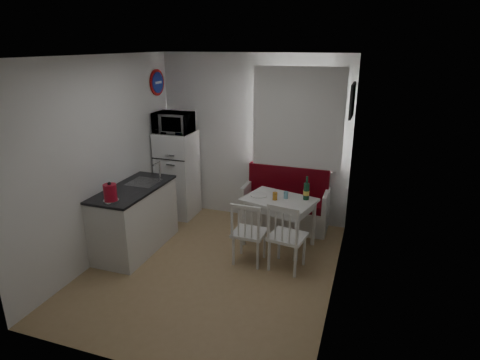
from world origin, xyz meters
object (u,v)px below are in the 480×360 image
(bench, at_px, (285,208))
(chair_left, at_px, (247,227))
(kitchen_counter, at_px, (135,218))
(dining_table, at_px, (279,204))
(chair_right, at_px, (286,231))
(wine_bottle, at_px, (307,188))
(kettle, at_px, (110,193))
(microwave, at_px, (173,123))
(fridge, at_px, (178,174))

(bench, distance_m, chair_left, 1.32)
(kitchen_counter, xyz_separation_m, dining_table, (1.84, 0.73, 0.17))
(chair_right, bearing_deg, wine_bottle, 91.40)
(dining_table, relative_size, chair_right, 2.18)
(dining_table, distance_m, chair_right, 0.71)
(bench, relative_size, kettle, 5.21)
(chair_right, relative_size, wine_bottle, 1.49)
(microwave, relative_size, kettle, 2.27)
(chair_right, distance_m, fridge, 2.39)
(dining_table, relative_size, wine_bottle, 3.25)
(chair_right, distance_m, wine_bottle, 0.83)
(chair_right, bearing_deg, bench, 111.69)
(chair_left, relative_size, fridge, 0.33)
(chair_right, height_order, microwave, microwave)
(dining_table, bearing_deg, fridge, 178.84)
(kitchen_counter, relative_size, chair_left, 2.87)
(wine_bottle, bearing_deg, microwave, 170.35)
(chair_right, height_order, wine_bottle, wine_bottle)
(kitchen_counter, relative_size, dining_table, 1.24)
(kitchen_counter, xyz_separation_m, kettle, (0.05, -0.54, 0.57))
(dining_table, xyz_separation_m, kettle, (-1.79, -1.26, 0.40))
(chair_left, xyz_separation_m, microwave, (-1.57, 1.13, 1.03))
(chair_left, bearing_deg, microwave, 144.99)
(bench, relative_size, chair_left, 2.85)
(fridge, relative_size, wine_bottle, 4.26)
(kitchen_counter, distance_m, microwave, 1.63)
(kitchen_counter, distance_m, chair_left, 1.59)
(dining_table, height_order, kettle, kettle)
(kitchen_counter, height_order, dining_table, kitchen_counter)
(chair_right, height_order, fridge, fridge)
(dining_table, bearing_deg, wine_bottle, 30.70)
(kitchen_counter, height_order, kettle, kitchen_counter)
(microwave, bearing_deg, kettle, -89.01)
(fridge, height_order, wine_bottle, fridge)
(dining_table, distance_m, chair_left, 0.71)
(chair_left, bearing_deg, wine_bottle, 52.32)
(bench, distance_m, kettle, 2.67)
(wine_bottle, bearing_deg, fridge, 169.08)
(chair_left, distance_m, kettle, 1.73)
(kitchen_counter, xyz_separation_m, bench, (1.79, 1.35, -0.14))
(fridge, height_order, kettle, fridge)
(microwave, distance_m, wine_bottle, 2.31)
(microwave, height_order, wine_bottle, microwave)
(bench, distance_m, chair_right, 1.35)
(bench, bearing_deg, kettle, -132.71)
(dining_table, xyz_separation_m, chair_left, (-0.25, -0.66, -0.09))
(chair_left, xyz_separation_m, fridge, (-1.57, 1.18, 0.17))
(chair_right, bearing_deg, chair_left, -171.78)
(chair_left, height_order, chair_right, chair_right)
(chair_left, bearing_deg, kettle, -157.93)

